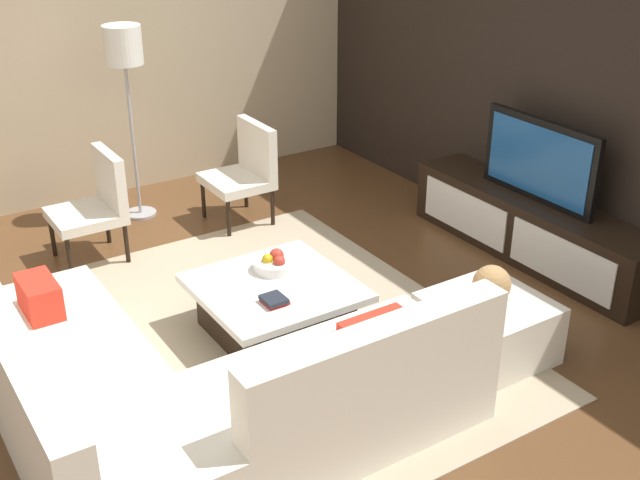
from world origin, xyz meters
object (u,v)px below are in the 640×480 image
media_console (531,228)px  fruit_bowl (274,263)px  book_stack (274,300)px  television (540,160)px  coffee_table (275,308)px  ottoman (487,328)px  decorative_ball (492,284)px  floor_lamp (124,58)px  accent_chair_far (246,167)px  sectional_couch (182,390)px  accent_chair_near (96,201)px

media_console → fruit_bowl: size_ratio=8.08×
fruit_bowl → book_stack: (0.39, -0.23, -0.03)m
television → fruit_bowl: television is taller
coffee_table → book_stack: 0.32m
ottoman → decorative_ball: size_ratio=2.88×
floor_lamp → book_stack: size_ratio=10.65×
ottoman → fruit_bowl: bearing=-141.3°
accent_chair_far → fruit_bowl: bearing=-26.9°
media_console → decorative_ball: (0.86, -1.28, 0.27)m
media_console → accent_chair_far: bearing=-140.5°
television → book_stack: television is taller
media_console → fruit_bowl: bearing=-97.3°
fruit_bowl → accent_chair_far: (-1.61, 0.64, 0.06)m
sectional_couch → fruit_bowl: bearing=127.4°
coffee_table → ottoman: size_ratio=1.41×
decorative_ball → media_console: bearing=123.8°
accent_chair_far → sectional_couch: bearing=-40.2°
television → coffee_table: 2.38m
media_console → sectional_couch: sectional_couch is taller
accent_chair_far → book_stack: size_ratio=5.49×
media_console → fruit_bowl: 2.22m
sectional_couch → accent_chair_far: (-2.41, 1.68, 0.21)m
media_console → sectional_couch: (0.52, -3.24, 0.04)m
decorative_ball → book_stack: bearing=-123.1°
media_console → accent_chair_near: accent_chair_near is taller
fruit_bowl → media_console: bearing=82.7°
floor_lamp → television: bearing=43.0°
ottoman → coffee_table: bearing=-133.3°
fruit_bowl → book_stack: fruit_bowl is taller
fruit_bowl → accent_chair_far: size_ratio=0.32×
coffee_table → book_stack: book_stack is taller
ottoman → decorative_ball: 0.32m
media_console → accent_chair_near: (-1.87, -2.89, 0.24)m
television → ottoman: bearing=-56.3°
ottoman → fruit_bowl: 1.47m
decorative_ball → fruit_bowl: bearing=-141.3°
accent_chair_near → accent_chair_far: size_ratio=1.00×
accent_chair_far → decorative_ball: (2.74, 0.27, 0.03)m
coffee_table → accent_chair_near: accent_chair_near is taller
media_console → ottoman: size_ratio=3.23×
coffee_table → floor_lamp: bearing=-179.3°
ottoman → fruit_bowl: fruit_bowl is taller
media_console → book_stack: media_console is taller
coffee_table → decorative_ball: decorative_ball is taller
coffee_table → sectional_couch: bearing=-56.7°
television → sectional_couch: bearing=-80.9°
coffee_table → floor_lamp: 2.69m
media_console → book_stack: size_ratio=14.29×
sectional_couch → book_stack: bearing=116.4°
accent_chair_near → book_stack: accent_chair_near is taller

